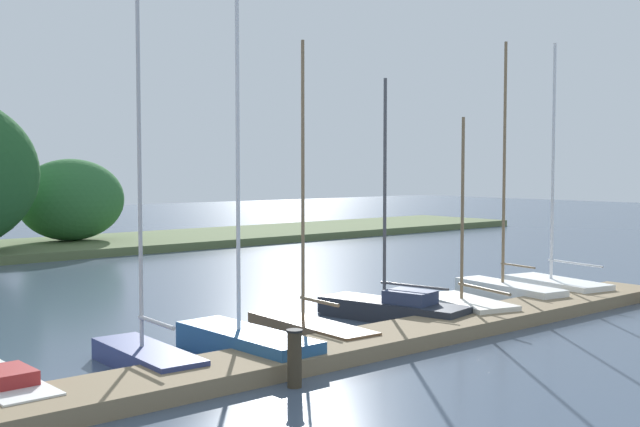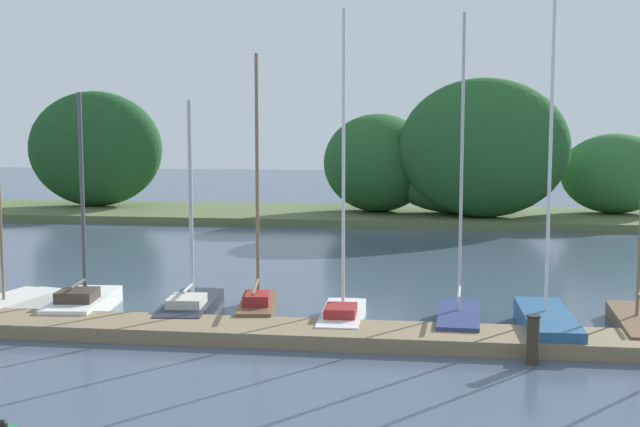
% 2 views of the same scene
% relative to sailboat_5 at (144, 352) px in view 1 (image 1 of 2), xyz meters
% --- Properties ---
extents(dock_pier, '(30.92, 1.80, 0.35)m').
position_rel_sailboat_5_xyz_m(dock_pier, '(1.11, -1.79, -0.17)').
color(dock_pier, '#847051').
rests_on(dock_pier, ground).
extents(sailboat_5, '(1.16, 3.62, 7.99)m').
position_rel_sailboat_5_xyz_m(sailboat_5, '(0.00, 0.00, 0.00)').
color(sailboat_5, navy).
rests_on(sailboat_5, ground).
extents(sailboat_6, '(1.30, 4.19, 8.55)m').
position_rel_sailboat_5_xyz_m(sailboat_6, '(2.12, -0.44, 0.04)').
color(sailboat_6, '#285684').
rests_on(sailboat_6, ground).
extents(sailboat_7, '(1.23, 4.34, 7.20)m').
position_rel_sailboat_5_xyz_m(sailboat_7, '(4.45, 0.19, -0.05)').
color(sailboat_7, brown).
rests_on(sailboat_7, ground).
extents(sailboat_8, '(2.03, 4.50, 6.53)m').
position_rel_sailboat_5_xyz_m(sailboat_8, '(7.51, 0.32, 0.02)').
color(sailboat_8, '#232833').
rests_on(sailboat_8, ground).
extents(sailboat_9, '(2.07, 3.55, 5.53)m').
position_rel_sailboat_5_xyz_m(sailboat_9, '(9.54, -0.53, -0.05)').
color(sailboat_9, silver).
rests_on(sailboat_9, ground).
extents(sailboat_10, '(1.59, 4.16, 8.01)m').
position_rel_sailboat_5_xyz_m(sailboat_10, '(12.56, 0.29, 0.03)').
color(sailboat_10, white).
rests_on(sailboat_10, ground).
extents(sailboat_11, '(1.99, 3.85, 8.12)m').
position_rel_sailboat_5_xyz_m(sailboat_11, '(14.60, -0.10, 0.02)').
color(sailboat_11, white).
rests_on(sailboat_11, ground).
extents(mooring_piling_1, '(0.31, 0.31, 1.10)m').
position_rel_sailboat_5_xyz_m(mooring_piling_1, '(1.52, -3.06, 0.21)').
color(mooring_piling_1, '#3D3323').
rests_on(mooring_piling_1, ground).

